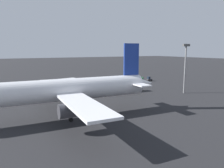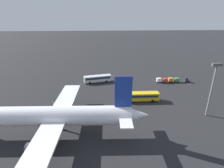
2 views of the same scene
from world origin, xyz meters
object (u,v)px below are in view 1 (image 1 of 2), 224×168
object	(u,v)px
airplane	(60,91)
worker_person	(77,82)
shuttle_bus_far	(122,87)
baggage_tug	(149,79)
cargo_cart_red	(131,80)
shuttle_bus_near	(61,82)
cargo_cart_white	(125,80)
cargo_cart_orange	(135,79)
cargo_cart_green	(141,79)

from	to	relation	value
airplane	worker_person	size ratio (longest dim) A/B	27.73
shuttle_bus_far	worker_person	world-z (taller)	shuttle_bus_far
baggage_tug	cargo_cart_red	bearing A→B (deg)	-1.38
shuttle_bus_near	worker_person	bearing A→B (deg)	-163.76
airplane	baggage_tug	world-z (taller)	airplane
cargo_cart_white	cargo_cart_orange	bearing A→B (deg)	178.67
shuttle_bus_near	cargo_cart_white	world-z (taller)	shuttle_bus_near
cargo_cart_red	cargo_cart_white	size ratio (longest dim) A/B	1.00
shuttle_bus_far	cargo_cart_white	distance (m)	21.70
shuttle_bus_far	cargo_cart_red	size ratio (longest dim) A/B	6.07
cargo_cart_green	cargo_cart_red	distance (m)	5.48
worker_person	shuttle_bus_far	bearing A→B (deg)	108.06
baggage_tug	cargo_cart_white	size ratio (longest dim) A/B	1.17
airplane	cargo_cart_white	xyz separation A→B (m)	(-38.81, -36.07, -4.82)
shuttle_bus_near	worker_person	distance (m)	8.70
baggage_tug	cargo_cart_red	xyz separation A→B (m)	(10.07, 0.10, 0.25)
cargo_cart_green	cargo_cart_orange	size ratio (longest dim) A/B	1.00
shuttle_bus_near	cargo_cart_green	bearing A→B (deg)	164.21
airplane	cargo_cart_orange	bearing A→B (deg)	-138.06
baggage_tug	cargo_cart_white	world-z (taller)	baggage_tug
airplane	worker_person	xyz separation A→B (m)	(-18.58, -42.28, -5.14)
worker_person	cargo_cart_white	world-z (taller)	cargo_cart_white
cargo_cart_white	baggage_tug	bearing A→B (deg)	177.04
shuttle_bus_far	cargo_cart_red	bearing A→B (deg)	-130.41
worker_person	cargo_cart_green	world-z (taller)	cargo_cart_green
cargo_cart_orange	cargo_cart_white	distance (m)	5.48
shuttle_bus_near	cargo_cart_white	bearing A→B (deg)	163.92
cargo_cart_orange	cargo_cart_red	distance (m)	2.81
baggage_tug	cargo_cart_white	distance (m)	12.83
shuttle_bus_far	shuttle_bus_near	bearing A→B (deg)	-51.05
shuttle_bus_far	cargo_cart_orange	xyz separation A→B (m)	(-17.88, -17.67, -0.72)
airplane	worker_person	distance (m)	46.47
shuttle_bus_near	shuttle_bus_far	world-z (taller)	shuttle_bus_near
cargo_cart_orange	cargo_cart_green	bearing A→B (deg)	173.11
cargo_cart_orange	shuttle_bus_far	bearing A→B (deg)	44.66
shuttle_bus_near	baggage_tug	bearing A→B (deg)	164.40
shuttle_bus_far	baggage_tug	world-z (taller)	shuttle_bus_far
baggage_tug	worker_person	size ratio (longest dim) A/B	1.40
worker_person	baggage_tug	bearing A→B (deg)	168.25
cargo_cart_red	cargo_cart_green	bearing A→B (deg)	-176.86
airplane	shuttle_bus_near	size ratio (longest dim) A/B	3.84
shuttle_bus_far	cargo_cart_red	distance (m)	22.81
cargo_cart_orange	cargo_cart_white	world-z (taller)	same
shuttle_bus_far	worker_person	size ratio (longest dim) A/B	7.31
airplane	cargo_cart_green	size ratio (longest dim) A/B	23.03
baggage_tug	cargo_cart_green	world-z (taller)	baggage_tug
cargo_cart_orange	airplane	bearing A→B (deg)	39.06
shuttle_bus_far	baggage_tug	distance (m)	30.50
shuttle_bus_near	cargo_cart_white	xyz separation A→B (m)	(-27.86, 2.18, -0.72)
cargo_cart_orange	cargo_cart_white	xyz separation A→B (m)	(5.48, -0.13, 0.00)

